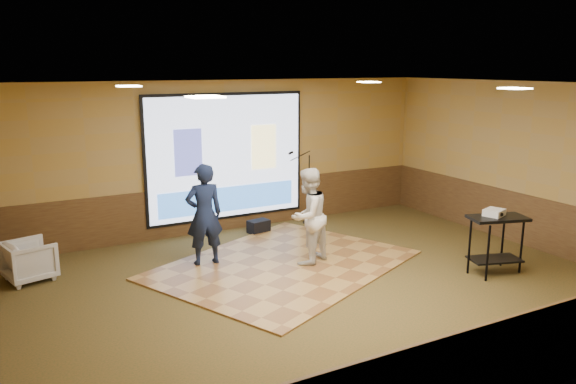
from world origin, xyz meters
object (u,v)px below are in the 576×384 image
player_left (204,214)px  banquet_chair (30,261)px  projector (494,212)px  dance_floor (284,265)px  player_right (308,216)px  duffel_bag (259,226)px  av_table (497,234)px  projector_screen (227,158)px  mic_stand (307,201)px

player_left → banquet_chair: (-2.64, 0.65, -0.56)m
projector → banquet_chair: 7.33m
projector → dance_floor: bearing=127.4°
banquet_chair → dance_floor: bearing=-123.8°
player_right → duffel_bag: player_right is taller
av_table → duffel_bag: (-2.38, 3.82, -0.53)m
av_table → duffel_bag: bearing=122.0°
projector_screen → mic_stand: projector_screen is taller
av_table → dance_floor: bearing=146.0°
dance_floor → projector: size_ratio=12.83×
dance_floor → duffel_bag: 1.97m
duffel_bag → banquet_chair: bearing=-171.7°
dance_floor → mic_stand: 2.66m
player_left → duffel_bag: bearing=-137.5°
player_right → av_table: bearing=119.6°
player_left → mic_stand: 3.13m
projector → banquet_chair: bearing=135.1°
mic_stand → player_left: bearing=-147.5°
dance_floor → player_left: bearing=150.5°
duffel_bag → projector_screen: bearing=133.5°
player_left → duffel_bag: size_ratio=4.14×
mic_stand → duffel_bag: (-1.19, -0.14, -0.37)m
player_right → banquet_chair: 4.43m
projector → player_left: bearing=128.4°
projector_screen → projector: projector_screen is taller
projector → banquet_chair: (-6.59, 3.13, -0.68)m
player_right → mic_stand: player_right is taller
projector_screen → duffel_bag: 1.50m
player_left → player_right: bearing=157.2°
dance_floor → player_right: 0.92m
dance_floor → av_table: av_table is taller
av_table → banquet_chair: bearing=154.1°
dance_floor → av_table: size_ratio=4.30×
mic_stand → dance_floor: bearing=-122.8°
av_table → duffel_bag: size_ratio=2.30×
projector_screen → duffel_bag: (0.45, -0.48, -1.35)m
player_left → duffel_bag: 2.16m
projector_screen → player_left: projector_screen is taller
projector_screen → duffel_bag: projector_screen is taller
dance_floor → mic_stand: bearing=51.6°
player_right → projector: 2.97m
projector_screen → banquet_chair: size_ratio=4.77×
dance_floor → banquet_chair: 4.01m
dance_floor → duffel_bag: duffel_bag is taller
banquet_chair → duffel_bag: (4.22, 0.62, -0.19)m
player_left → av_table: size_ratio=1.80×
dance_floor → player_left: 1.57m
projector → mic_stand: (-1.18, 3.89, -0.50)m
player_right → mic_stand: size_ratio=1.02×
av_table → projector: size_ratio=2.98×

